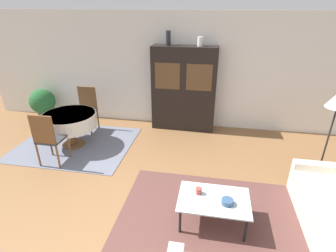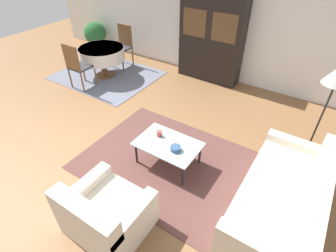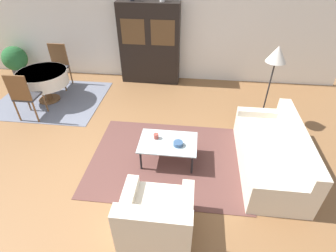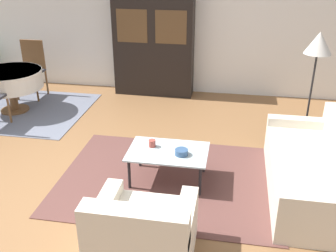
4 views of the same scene
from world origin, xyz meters
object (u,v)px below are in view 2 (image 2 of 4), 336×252
Objects in this scene: display_cabinet at (211,39)px; potted_plant at (95,35)px; dining_table at (102,54)px; dining_chair_near at (77,64)px; couch at (283,199)px; bowl at (176,148)px; coffee_table at (168,145)px; cup at (159,134)px; armchair at (106,214)px; dining_chair_far at (123,43)px.

display_cabinet is 3.68m from potted_plant.
dining_table is 0.77m from dining_chair_near.
couch is 12.65× the size of bowl.
dining_table is 3.69m from bowl.
cup is at bearing 159.95° from coffee_table.
dining_table is 1.30× the size of potted_plant.
dining_chair_near is (-4.78, 0.92, 0.32)m from couch.
couch is 2.17× the size of armchair.
bowl is (-1.56, -0.09, 0.16)m from couch.
coffee_table is (-1.73, -0.03, 0.09)m from couch.
dining_chair_far is (-3.05, 3.86, 0.31)m from armchair.
dining_chair_near reaches higher than bowl.
couch is 5.39m from dining_chair_far.
coffee_table is 0.92× the size of dining_chair_near.
dining_table is 12.19× the size of cup.
display_cabinet reaches higher than dining_chair_near.
dining_chair_far reaches higher than coffee_table.
coffee_table is at bearing -29.48° from dining_table.
couch is at bearing 152.67° from dining_chair_far.
display_cabinet is 2.63m from dining_table.
dining_table is at bearing 90.00° from dining_chair_far.
dining_chair_far reaches higher than bowl.
bowl is at bearing 141.52° from dining_chair_far.
couch is 1.01× the size of display_cabinet.
dining_chair_near is (-0.00, -0.77, 0.02)m from dining_table.
display_cabinet is 1.88× the size of dining_chair_near.
couch reaches higher than bowl.
dining_chair_far is at bearing 141.52° from bowl.
couch is 1.90× the size of dining_chair_far.
potted_plant is (-1.40, 0.36, -0.12)m from dining_chair_far.
armchair is (-1.73, -1.39, 0.01)m from couch.
couch is 1.82× the size of dining_table.
bowl is 5.47m from potted_plant.
dining_chair_near is 11.71× the size of cup.
couch is at bearing 38.90° from armchair.
coffee_table is 0.24m from cup.
dining_chair_far is 4.12m from bowl.
coffee_table is 3.51m from dining_table.
potted_plant reaches higher than armchair.
potted_plant is (-4.24, 2.77, 0.02)m from cup.
armchair is 0.47× the size of display_cabinet.
couch is 4.88m from dining_chair_near.
dining_chair_far is at bearing -166.19° from display_cabinet.
couch is 2.07× the size of coffee_table.
dining_chair_near is 1.55m from dining_chair_far.
dining_table is at bearing 70.46° from couch.
couch is at bearing -10.93° from dining_chair_near.
potted_plant is at bearing 136.55° from armchair.
display_cabinet is at bearing 3.06° from potted_plant.
dining_table is 3.28m from cup.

